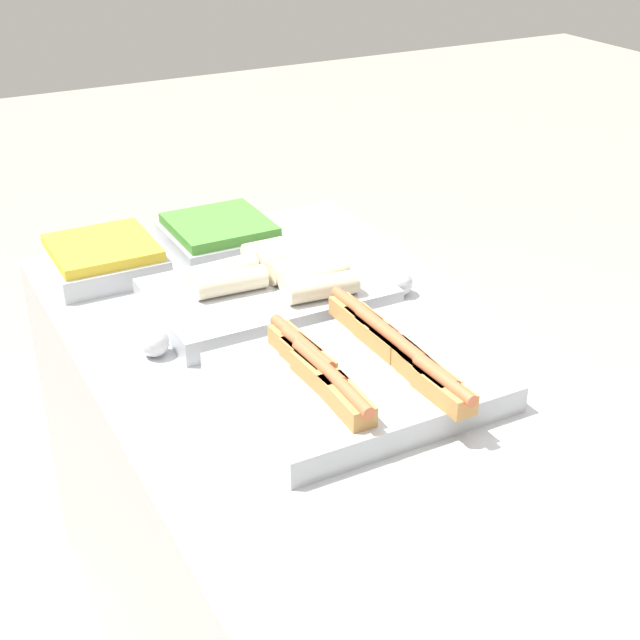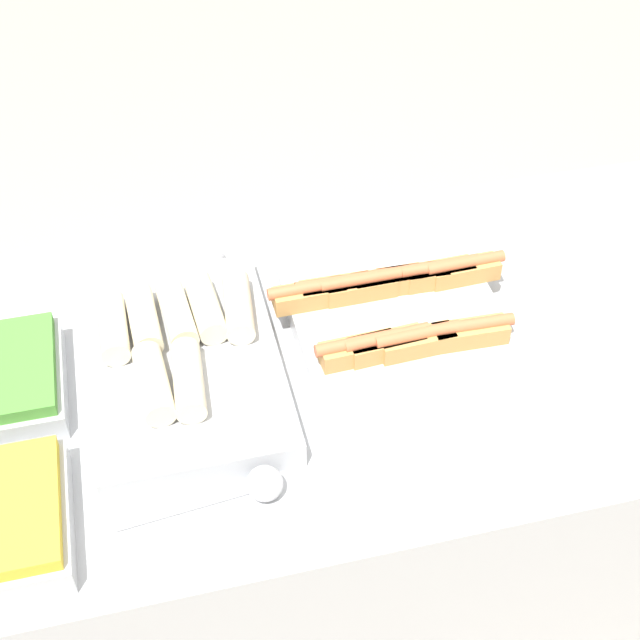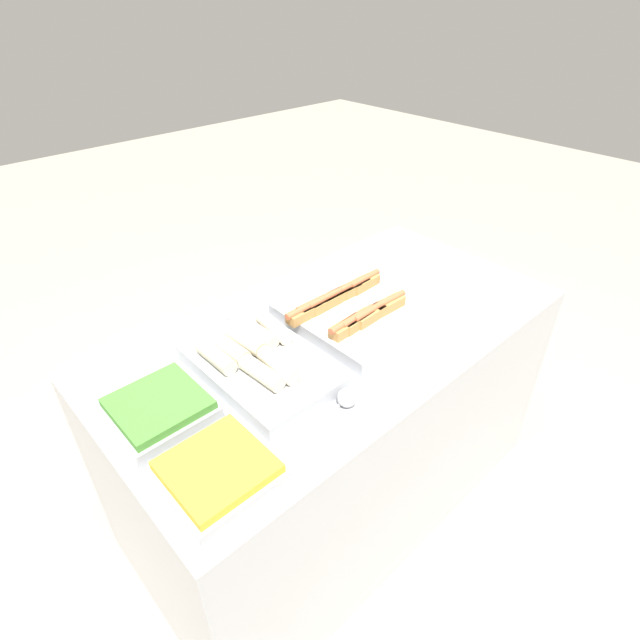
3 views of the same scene
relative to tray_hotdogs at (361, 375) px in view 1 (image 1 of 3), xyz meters
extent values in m
cube|color=#B7BABF|center=(-0.06, -0.01, -0.48)|extent=(1.63, 0.84, 0.88)
cube|color=#B7BABF|center=(0.00, -0.01, -0.01)|extent=(0.37, 0.45, 0.05)
cube|color=tan|center=(-0.15, 0.07, 0.03)|extent=(0.13, 0.05, 0.04)
cylinder|color=#D66B42|center=(-0.15, 0.07, 0.05)|extent=(0.15, 0.02, 0.02)
cube|color=tan|center=(0.10, 0.07, 0.03)|extent=(0.13, 0.05, 0.04)
cylinder|color=#D66B42|center=(0.10, 0.07, 0.05)|extent=(0.15, 0.03, 0.02)
cube|color=tan|center=(0.15, 0.07, 0.03)|extent=(0.13, 0.05, 0.04)
cylinder|color=#D66B42|center=(0.15, 0.07, 0.05)|extent=(0.15, 0.03, 0.02)
cube|color=tan|center=(0.10, -0.09, 0.03)|extent=(0.13, 0.05, 0.04)
cylinder|color=#D66B42|center=(0.10, -0.09, 0.05)|extent=(0.15, 0.03, 0.02)
cube|color=tan|center=(-0.10, 0.08, 0.03)|extent=(0.13, 0.05, 0.04)
cylinder|color=#D66B42|center=(-0.10, 0.08, 0.05)|extent=(0.15, 0.02, 0.02)
cube|color=tan|center=(0.00, -0.09, 0.03)|extent=(0.13, 0.05, 0.04)
cylinder|color=#D66B42|center=(0.00, -0.09, 0.05)|extent=(0.15, 0.03, 0.02)
cube|color=tan|center=(-0.05, -0.08, 0.03)|extent=(0.13, 0.05, 0.04)
cylinder|color=#D66B42|center=(-0.05, -0.08, 0.05)|extent=(0.15, 0.03, 0.02)
cube|color=tan|center=(0.05, 0.07, 0.03)|extent=(0.13, 0.05, 0.04)
cylinder|color=#D66B42|center=(0.05, 0.07, 0.05)|extent=(0.15, 0.03, 0.02)
cube|color=tan|center=(-0.10, -0.08, 0.03)|extent=(0.13, 0.05, 0.04)
cylinder|color=#D66B42|center=(-0.10, -0.08, 0.05)|extent=(0.15, 0.03, 0.02)
cube|color=tan|center=(-0.05, 0.07, 0.03)|extent=(0.13, 0.05, 0.04)
cylinder|color=#D66B42|center=(-0.05, 0.07, 0.05)|extent=(0.15, 0.02, 0.02)
cube|color=tan|center=(0.00, 0.07, 0.03)|extent=(0.13, 0.05, 0.04)
cylinder|color=#D66B42|center=(0.00, 0.07, 0.05)|extent=(0.15, 0.02, 0.02)
cube|color=#B7BABF|center=(-0.38, -0.01, -0.01)|extent=(0.32, 0.48, 0.05)
cylinder|color=beige|center=(-0.49, 0.07, 0.04)|extent=(0.05, 0.15, 0.05)
cylinder|color=beige|center=(-0.38, -0.09, 0.04)|extent=(0.06, 0.15, 0.05)
cylinder|color=beige|center=(-0.44, 0.08, 0.04)|extent=(0.06, 0.15, 0.05)
cylinder|color=beige|center=(-0.44, -0.08, 0.04)|extent=(0.06, 0.15, 0.05)
cylinder|color=beige|center=(-0.28, 0.07, 0.04)|extent=(0.06, 0.15, 0.05)
cylinder|color=beige|center=(-0.33, 0.08, 0.04)|extent=(0.06, 0.15, 0.05)
cylinder|color=beige|center=(-0.38, 0.07, 0.04)|extent=(0.06, 0.15, 0.05)
cube|color=#B7BABF|center=(-0.71, -0.26, -0.01)|extent=(0.25, 0.24, 0.05)
cube|color=gold|center=(-0.71, -0.26, 0.02)|extent=(0.23, 0.22, 0.02)
cube|color=#B7BABF|center=(-0.71, 0.02, -0.01)|extent=(0.25, 0.24, 0.05)
cube|color=#4C9338|center=(-0.71, 0.02, 0.02)|extent=(0.23, 0.22, 0.02)
cylinder|color=silver|center=(-0.41, -0.28, -0.03)|extent=(0.23, 0.03, 0.01)
sphere|color=silver|center=(-0.30, -0.28, -0.01)|extent=(0.06, 0.06, 0.06)
cylinder|color=silver|center=(-0.41, 0.27, -0.03)|extent=(0.23, 0.02, 0.01)
sphere|color=silver|center=(-0.30, 0.27, -0.01)|extent=(0.06, 0.06, 0.06)
camera|label=1|loc=(1.15, -0.69, 0.83)|focal=50.00mm
camera|label=2|loc=(-0.41, -1.08, 1.10)|focal=50.00mm
camera|label=3|loc=(-1.05, -0.98, 0.96)|focal=28.00mm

